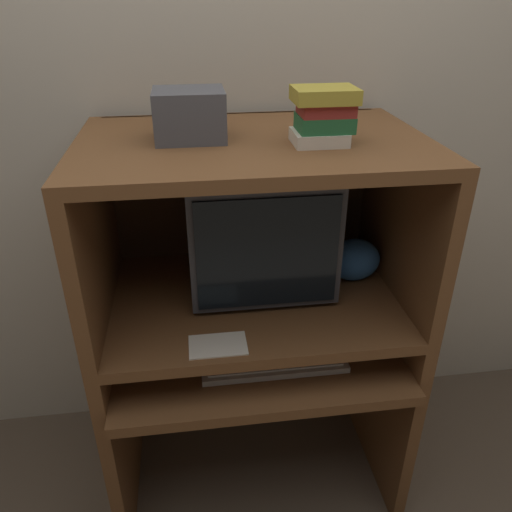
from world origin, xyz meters
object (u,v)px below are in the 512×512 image
Objects in this scene: crt_monitor at (258,225)px; book_stack at (323,115)px; mouse at (362,352)px; keyboard at (274,362)px; storage_box at (190,115)px; snack_bag at (354,260)px.

book_stack reaches higher than crt_monitor.
mouse is 0.46× the size of book_stack.
storage_box is (-0.21, 0.19, 0.73)m from keyboard.
keyboard is at bearing -41.46° from storage_box.
storage_box is at bearing 159.38° from mouse.
book_stack is at bearing -14.96° from storage_box.
keyboard is 0.78m from storage_box.
storage_box reaches higher than snack_bag.
mouse is (0.30, -0.27, -0.35)m from crt_monitor.
book_stack reaches higher than mouse.
mouse is at bearing -20.62° from storage_box.
snack_bag is (0.33, -0.03, -0.14)m from crt_monitor.
crt_monitor is 0.44m from storage_box.
crt_monitor is 2.54× the size of snack_bag.
book_stack is at bearing 34.89° from keyboard.
storage_box is at bearing 138.54° from keyboard.
snack_bag is at bearing 37.94° from book_stack.
keyboard is at bearing -145.11° from book_stack.
mouse is at bearing 0.14° from keyboard.
book_stack is (-0.18, -0.14, 0.52)m from snack_bag.
keyboard is 0.45m from snack_bag.
storage_box is (-0.35, 0.09, -0.01)m from book_stack.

